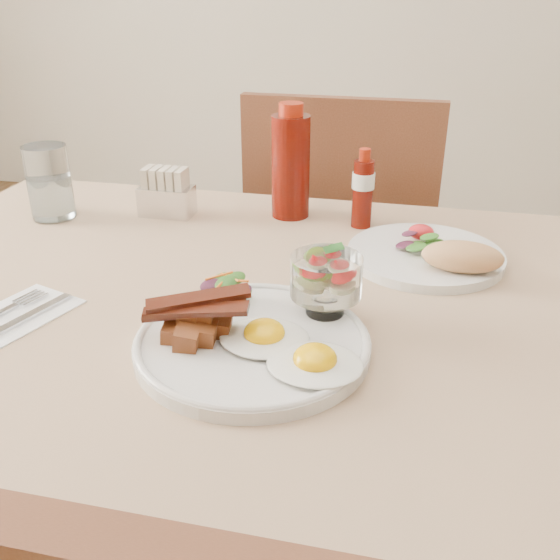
{
  "coord_description": "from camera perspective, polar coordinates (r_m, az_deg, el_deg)",
  "views": [
    {
      "loc": [
        0.16,
        -0.73,
        1.16
      ],
      "look_at": [
        0.01,
        -0.06,
        0.82
      ],
      "focal_mm": 40.0,
      "sensor_mm": 36.0,
      "label": 1
    }
  ],
  "objects": [
    {
      "name": "water_glass",
      "position": [
        1.2,
        -20.3,
        8.02
      ],
      "size": [
        0.08,
        0.08,
        0.13
      ],
      "color": "white",
      "rests_on": "table"
    },
    {
      "name": "chair_far",
      "position": [
        1.54,
        5.64,
        1.98
      ],
      "size": [
        0.42,
        0.42,
        0.93
      ],
      "color": "brown",
      "rests_on": "ground"
    },
    {
      "name": "napkin_cutlery",
      "position": [
        0.88,
        -23.76,
        -3.42
      ],
      "size": [
        0.15,
        0.2,
        0.01
      ],
      "rotation": [
        0.0,
        0.0,
        -0.31
      ],
      "color": "white",
      "rests_on": "table"
    },
    {
      "name": "table",
      "position": [
        0.89,
        0.27,
        -7.13
      ],
      "size": [
        1.33,
        0.88,
        0.75
      ],
      "color": "brown",
      "rests_on": "ground"
    },
    {
      "name": "bacon_potato_pile",
      "position": [
        0.73,
        -7.73,
        -3.67
      ],
      "size": [
        0.13,
        0.09,
        0.05
      ],
      "rotation": [
        0.0,
        0.0,
        -0.18
      ],
      "color": "brown",
      "rests_on": "main_plate"
    },
    {
      "name": "second_plate",
      "position": [
        0.98,
        13.87,
        2.29
      ],
      "size": [
        0.24,
        0.24,
        0.06
      ],
      "rotation": [
        0.0,
        0.0,
        -0.4
      ],
      "color": "silver",
      "rests_on": "table"
    },
    {
      "name": "main_plate",
      "position": [
        0.74,
        -2.54,
        -5.86
      ],
      "size": [
        0.28,
        0.28,
        0.02
      ],
      "primitive_type": "cylinder",
      "color": "silver",
      "rests_on": "table"
    },
    {
      "name": "fried_eggs",
      "position": [
        0.71,
        0.81,
        -6.25
      ],
      "size": [
        0.18,
        0.14,
        0.03
      ],
      "rotation": [
        0.0,
        0.0,
        0.09
      ],
      "color": "white",
      "rests_on": "main_plate"
    },
    {
      "name": "fruit_cup",
      "position": [
        0.77,
        4.22,
        0.3
      ],
      "size": [
        0.09,
        0.09,
        0.09
      ],
      "rotation": [
        0.0,
        0.0,
        0.2
      ],
      "color": "white",
      "rests_on": "main_plate"
    },
    {
      "name": "sugar_caddy",
      "position": [
        1.17,
        -10.34,
        7.67
      ],
      "size": [
        0.1,
        0.05,
        0.09
      ],
      "rotation": [
        0.0,
        0.0,
        -0.0
      ],
      "color": "silver",
      "rests_on": "table"
    },
    {
      "name": "side_salad",
      "position": [
        0.81,
        -4.86,
        -1.03
      ],
      "size": [
        0.07,
        0.07,
        0.04
      ],
      "rotation": [
        0.0,
        0.0,
        0.32
      ],
      "color": "#1B4713",
      "rests_on": "main_plate"
    },
    {
      "name": "hot_sauce_bottle",
      "position": [
        1.09,
        7.58,
        8.19
      ],
      "size": [
        0.05,
        0.05,
        0.14
      ],
      "rotation": [
        0.0,
        0.0,
        0.17
      ],
      "color": "#4F0B04",
      "rests_on": "table"
    },
    {
      "name": "ketchup_bottle",
      "position": [
        1.13,
        0.98,
        10.5
      ],
      "size": [
        0.09,
        0.09,
        0.2
      ],
      "rotation": [
        0.0,
        0.0,
        0.43
      ],
      "color": "#4F0B04",
      "rests_on": "table"
    }
  ]
}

